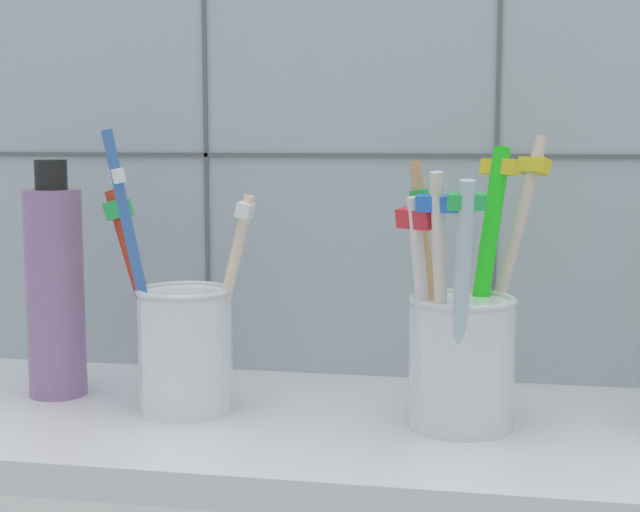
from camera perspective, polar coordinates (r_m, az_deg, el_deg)
counter_slab at (r=61.12cm, az=-0.02°, el=-10.63°), size 64.00×22.00×2.00cm
tile_wall_back at (r=69.99cm, az=1.81°, el=9.51°), size 64.00×2.20×45.00cm
toothbrush_cup_left at (r=62.01cm, az=-8.24°, el=-5.04°), size 10.78×6.25×18.22cm
toothbrush_cup_right at (r=58.68cm, az=8.56°, el=-5.28°), size 9.33×11.42×17.85cm
soap_bottle at (r=66.96cm, az=-15.69°, el=-1.90°), size 3.92×3.92×16.17cm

